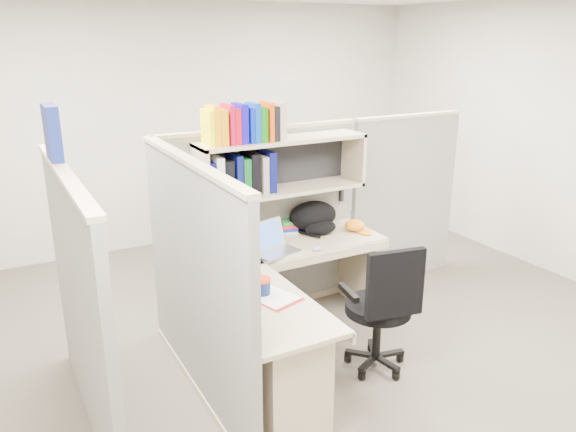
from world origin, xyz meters
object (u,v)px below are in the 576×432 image
backpack (316,218)px  snack_canister (262,286)px  task_chair (380,327)px  laptop (276,239)px  desk (285,337)px

backpack → snack_canister: 1.28m
snack_canister → task_chair: (0.84, -0.18, -0.43)m
laptop → task_chair: size_ratio=0.34×
backpack → task_chair: bearing=-100.9°
desk → task_chair: size_ratio=1.75×
desk → backpack: 1.35m
desk → backpack: size_ratio=4.05×
backpack → task_chair: 1.16m
snack_canister → task_chair: size_ratio=0.11×
laptop → snack_canister: (-0.40, -0.58, -0.07)m
laptop → desk: bearing=-127.8°
laptop → backpack: backpack is taller
desk → laptop: 0.86m
task_chair → backpack: bearing=84.7°
backpack → desk: bearing=-136.1°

